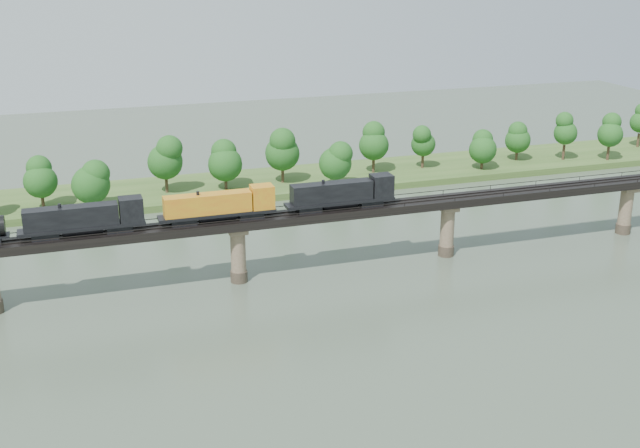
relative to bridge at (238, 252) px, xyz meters
name	(u,v)px	position (x,y,z in m)	size (l,w,h in m)	color
ground	(286,361)	(0.00, -30.00, -5.46)	(400.00, 400.00, 0.00)	#394738
far_bank	(187,191)	(0.00, 55.00, -4.66)	(300.00, 24.00, 1.60)	#365221
bridge	(238,252)	(0.00, 0.00, 0.00)	(236.00, 30.00, 11.50)	#473A2D
bridge_superstructure	(237,217)	(0.00, 0.00, 6.33)	(220.00, 4.90, 0.75)	black
far_treeline	(152,166)	(-8.21, 50.52, 3.37)	(289.06, 17.54, 13.60)	#382619
freight_train	(174,210)	(-10.45, 0.00, 8.68)	(80.38, 3.13, 5.53)	black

